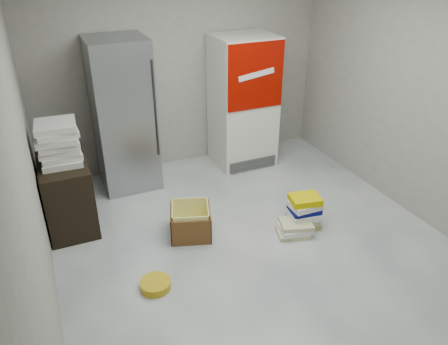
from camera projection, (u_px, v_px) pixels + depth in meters
The scene contains 10 objects.
ground at pixel (265, 258), 4.47m from camera, with size 5.00×5.00×0.00m, color silver.
room_shell at pixel (275, 88), 3.62m from camera, with size 4.04×5.04×2.82m.
steel_fridge at pixel (124, 115), 5.42m from camera, with size 0.70×0.72×1.90m.
coke_cooler at pixel (243, 102), 6.02m from camera, with size 0.80×0.73×1.80m.
wood_shelf at pixel (68, 195), 4.80m from camera, with size 0.50×0.80×0.80m, color black.
supply_box_stack at pixel (58, 143), 4.50m from camera, with size 0.44×0.45×0.45m.
phonebook_stack_main at pixel (304, 212), 4.86m from camera, with size 0.37×0.32×0.40m.
phonebook_stack_side at pixel (295, 228), 4.80m from camera, with size 0.44×0.35×0.15m.
cardboard_box at pixel (191, 223), 4.77m from camera, with size 0.54×0.54×0.35m.
bucket_lid at pixel (156, 284), 4.07m from camera, with size 0.29×0.29×0.08m, color #C19813.
Camera 1 is at (-1.80, -3.06, 2.88)m, focal length 35.00 mm.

